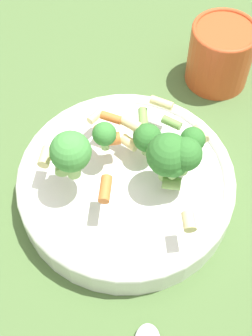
# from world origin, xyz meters

# --- Properties ---
(ground_plane) EXTENTS (3.00, 3.00, 0.00)m
(ground_plane) POSITION_xyz_m (0.00, 0.00, 0.00)
(ground_plane) COLOR #4C6B38
(bowl) EXTENTS (0.25, 0.25, 0.04)m
(bowl) POSITION_xyz_m (0.00, 0.00, 0.02)
(bowl) COLOR white
(bowl) RESTS_ON ground_plane
(pasta_salad) EXTENTS (0.19, 0.19, 0.08)m
(pasta_salad) POSITION_xyz_m (0.02, -0.01, 0.09)
(pasta_salad) COLOR #8CB766
(pasta_salad) RESTS_ON bowl
(cup) EXTENTS (0.09, 0.09, 0.09)m
(cup) POSITION_xyz_m (0.20, 0.10, 0.05)
(cup) COLOR #CC4C23
(cup) RESTS_ON ground_plane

